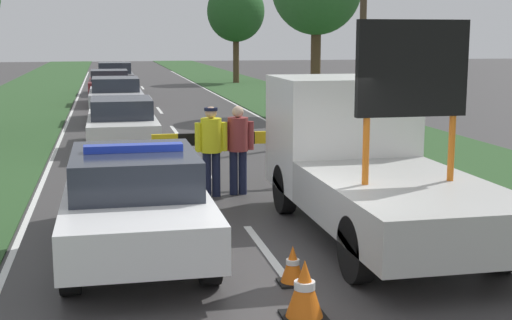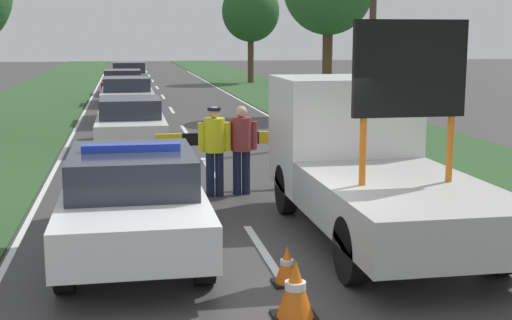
% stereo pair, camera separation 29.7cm
% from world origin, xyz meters
% --- Properties ---
extents(ground_plane, '(160.00, 160.00, 0.00)m').
position_xyz_m(ground_plane, '(0.00, 0.00, 0.00)').
color(ground_plane, '#3D3A3A').
extents(lane_markings, '(7.15, 69.20, 0.01)m').
position_xyz_m(lane_markings, '(0.00, 20.46, 0.00)').
color(lane_markings, silver).
rests_on(lane_markings, ground).
extents(grass_verge_left, '(4.80, 120.00, 0.03)m').
position_xyz_m(grass_verge_left, '(-6.03, 20.00, 0.01)').
color(grass_verge_left, '#2D5128').
rests_on(grass_verge_left, ground).
extents(grass_verge_right, '(4.80, 120.00, 0.03)m').
position_xyz_m(grass_verge_right, '(6.03, 20.00, 0.01)').
color(grass_verge_right, '#2D5128').
rests_on(grass_verge_right, ground).
extents(police_car, '(1.91, 4.91, 1.57)m').
position_xyz_m(police_car, '(-1.81, 1.25, 0.79)').
color(police_car, white).
rests_on(police_car, ground).
extents(work_truck, '(2.23, 5.74, 3.25)m').
position_xyz_m(work_truck, '(1.81, 1.88, 1.12)').
color(work_truck, white).
rests_on(work_truck, ground).
extents(road_barrier, '(3.09, 0.08, 1.13)m').
position_xyz_m(road_barrier, '(0.23, 5.30, 0.94)').
color(road_barrier, black).
rests_on(road_barrier, ground).
extents(police_officer, '(0.62, 0.39, 1.73)m').
position_xyz_m(police_officer, '(-0.24, 4.60, 1.03)').
color(police_officer, '#191E38').
rests_on(police_officer, ground).
extents(pedestrian_civilian, '(0.62, 0.39, 1.72)m').
position_xyz_m(pedestrian_civilian, '(0.30, 4.68, 1.01)').
color(pedestrian_civilian, '#191E38').
rests_on(pedestrian_civilian, ground).
extents(traffic_cone_near_police, '(0.39, 0.39, 0.55)m').
position_xyz_m(traffic_cone_near_police, '(-2.43, 5.83, 0.27)').
color(traffic_cone_near_police, black).
rests_on(traffic_cone_near_police, ground).
extents(traffic_cone_centre_front, '(0.35, 0.35, 0.49)m').
position_xyz_m(traffic_cone_centre_front, '(0.03, -0.45, 0.24)').
color(traffic_cone_centre_front, black).
rests_on(traffic_cone_centre_front, ground).
extents(traffic_cone_near_truck, '(0.48, 0.48, 0.66)m').
position_xyz_m(traffic_cone_near_truck, '(-0.13, -1.54, 0.33)').
color(traffic_cone_near_truck, black).
rests_on(traffic_cone_near_truck, ground).
extents(queued_car_van_white, '(1.81, 4.60, 1.38)m').
position_xyz_m(queued_car_van_white, '(-1.76, 10.96, 0.72)').
color(queued_car_van_white, silver).
rests_on(queued_car_van_white, ground).
extents(queued_car_sedan_silver, '(1.83, 4.59, 1.58)m').
position_xyz_m(queued_car_sedan_silver, '(-1.81, 17.42, 0.82)').
color(queued_car_sedan_silver, '#B2B2B7').
rests_on(queued_car_sedan_silver, ground).
extents(queued_car_wagon_maroon, '(1.80, 4.47, 1.54)m').
position_xyz_m(queued_car_wagon_maroon, '(-1.97, 24.20, 0.80)').
color(queued_car_wagon_maroon, maroon).
rests_on(queued_car_wagon_maroon, ground).
extents(queued_car_suv_grey, '(1.88, 4.29, 1.66)m').
position_xyz_m(queued_car_suv_grey, '(-1.64, 30.17, 0.86)').
color(queued_car_suv_grey, slate).
rests_on(queued_car_suv_grey, ground).
extents(roadside_tree_near_left, '(3.70, 3.70, 6.54)m').
position_xyz_m(roadside_tree_near_left, '(6.22, 37.34, 4.57)').
color(roadside_tree_near_left, '#4C3823').
rests_on(roadside_tree_near_left, ground).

